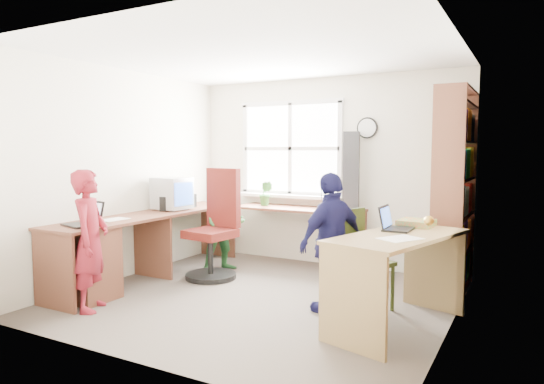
# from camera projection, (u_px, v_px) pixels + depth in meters

# --- Properties ---
(room) EXTENTS (3.64, 3.44, 2.44)m
(room) POSITION_uv_depth(u_px,v_px,m) (266.00, 177.00, 4.83)
(room) COLOR #4C433B
(room) RESTS_ON ground
(l_desk) EXTENTS (2.38, 2.95, 0.75)m
(l_desk) POSITION_uv_depth(u_px,v_px,m) (141.00, 246.00, 5.19)
(l_desk) COLOR brown
(l_desk) RESTS_ON ground
(right_desk) EXTENTS (0.97, 1.48, 0.79)m
(right_desk) POSITION_uv_depth(u_px,v_px,m) (398.00, 260.00, 4.01)
(right_desk) COLOR #997C4C
(right_desk) RESTS_ON ground
(bookshelf) EXTENTS (0.30, 1.02, 2.10)m
(bookshelf) POSITION_uv_depth(u_px,v_px,m) (454.00, 196.00, 5.03)
(bookshelf) COLOR brown
(bookshelf) RESTS_ON ground
(swivel_chair) EXTENTS (0.65, 0.65, 1.26)m
(swivel_chair) POSITION_uv_depth(u_px,v_px,m) (216.00, 231.00, 5.63)
(swivel_chair) COLOR black
(swivel_chair) RESTS_ON ground
(wooden_chair) EXTENTS (0.52, 0.52, 0.93)m
(wooden_chair) POSITION_uv_depth(u_px,v_px,m) (360.00, 255.00, 4.50)
(wooden_chair) COLOR #293411
(wooden_chair) RESTS_ON ground
(crt_monitor) EXTENTS (0.43, 0.39, 0.40)m
(crt_monitor) POSITION_uv_depth(u_px,v_px,m) (172.00, 193.00, 5.92)
(crt_monitor) COLOR #ACADB1
(crt_monitor) RESTS_ON l_desk
(laptop_left) EXTENTS (0.40, 0.36, 0.24)m
(laptop_left) POSITION_uv_depth(u_px,v_px,m) (86.00, 220.00, 4.71)
(laptop_left) COLOR black
(laptop_left) RESTS_ON l_desk
(laptop_right) EXTENTS (0.25, 0.31, 0.21)m
(laptop_right) POSITION_uv_depth(u_px,v_px,m) (393.00, 224.00, 4.23)
(laptop_right) COLOR black
(laptop_right) RESTS_ON right_desk
(speaker_a) EXTENTS (0.09, 0.09, 0.18)m
(speaker_a) POSITION_uv_depth(u_px,v_px,m) (165.00, 204.00, 5.79)
(speaker_a) COLOR black
(speaker_a) RESTS_ON l_desk
(speaker_b) EXTENTS (0.09, 0.09, 0.17)m
(speaker_b) POSITION_uv_depth(u_px,v_px,m) (192.00, 201.00, 6.22)
(speaker_b) COLOR black
(speaker_b) RESTS_ON l_desk
(cd_tower) EXTENTS (0.23, 0.21, 0.95)m
(cd_tower) POSITION_uv_depth(u_px,v_px,m) (351.00, 171.00, 5.90)
(cd_tower) COLOR black
(cd_tower) RESTS_ON l_desk
(game_box) EXTENTS (0.32, 0.32, 0.06)m
(game_box) POSITION_uv_depth(u_px,v_px,m) (416.00, 223.00, 4.43)
(game_box) COLOR red
(game_box) RESTS_ON right_desk
(paper_a) EXTENTS (0.23, 0.31, 0.00)m
(paper_a) POSITION_uv_depth(u_px,v_px,m) (114.00, 219.00, 5.10)
(paper_a) COLOR white
(paper_a) RESTS_ON l_desk
(paper_b) EXTENTS (0.36, 0.40, 0.00)m
(paper_b) POSITION_uv_depth(u_px,v_px,m) (400.00, 239.00, 3.80)
(paper_b) COLOR white
(paper_b) RESTS_ON right_desk
(potted_plant) EXTENTS (0.19, 0.16, 0.33)m
(potted_plant) POSITION_uv_depth(u_px,v_px,m) (266.00, 193.00, 6.36)
(potted_plant) COLOR #327B31
(potted_plant) RESTS_ON l_desk
(person_red) EXTENTS (0.51, 0.57, 1.31)m
(person_red) POSITION_uv_depth(u_px,v_px,m) (90.00, 240.00, 4.46)
(person_red) COLOR maroon
(person_red) RESTS_ON ground
(person_green) EXTENTS (0.66, 0.69, 1.12)m
(person_green) POSITION_uv_depth(u_px,v_px,m) (224.00, 225.00, 5.95)
(person_green) COLOR #2F7539
(person_green) RESTS_ON ground
(person_navy) EXTENTS (0.59, 0.81, 1.28)m
(person_navy) POSITION_uv_depth(u_px,v_px,m) (332.00, 243.00, 4.41)
(person_navy) COLOR #161645
(person_navy) RESTS_ON ground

